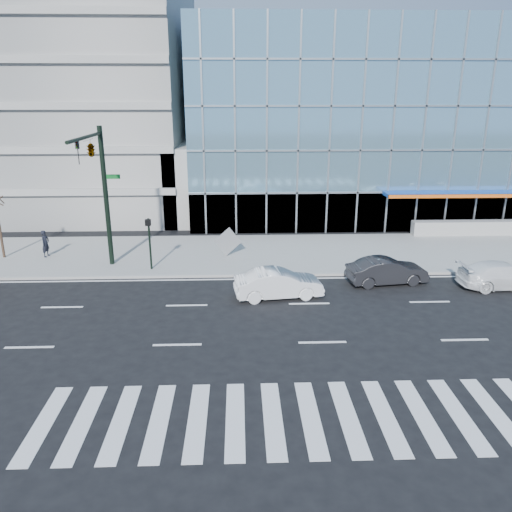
% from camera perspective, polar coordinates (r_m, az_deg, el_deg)
% --- Properties ---
extents(ground, '(160.00, 160.00, 0.00)m').
position_cam_1_polar(ground, '(24.73, 6.10, -5.44)').
color(ground, black).
rests_on(ground, ground).
extents(sidewalk, '(120.00, 8.00, 0.15)m').
position_cam_1_polar(sidewalk, '(32.14, 4.15, 0.39)').
color(sidewalk, gray).
rests_on(sidewalk, ground).
extents(theatre_building, '(42.00, 26.00, 15.00)m').
position_cam_1_polar(theatre_building, '(51.52, 18.33, 14.65)').
color(theatre_building, '#74A8C2').
rests_on(theatre_building, ground).
extents(parking_garage, '(24.00, 24.00, 20.00)m').
position_cam_1_polar(parking_garage, '(51.19, -21.97, 17.07)').
color(parking_garage, gray).
rests_on(parking_garage, ground).
extents(ramp_block, '(6.00, 8.00, 6.00)m').
position_cam_1_polar(ramp_block, '(41.09, -5.68, 8.46)').
color(ramp_block, gray).
rests_on(ramp_block, ground).
extents(tower_backdrop, '(14.00, 14.00, 48.00)m').
position_cam_1_polar(tower_backdrop, '(97.21, -19.91, 25.54)').
color(tower_backdrop, gray).
rests_on(tower_backdrop, ground).
extents(traffic_signal, '(1.14, 5.74, 8.00)m').
position_cam_1_polar(traffic_signal, '(28.28, -17.84, 9.80)').
color(traffic_signal, black).
rests_on(traffic_signal, sidewalk).
extents(ped_signal_post, '(0.30, 0.33, 3.00)m').
position_cam_1_polar(ped_signal_post, '(28.89, -12.11, 2.25)').
color(ped_signal_post, black).
rests_on(ped_signal_post, sidewalk).
extents(white_suv, '(4.80, 2.10, 1.37)m').
position_cam_1_polar(white_suv, '(29.43, 26.42, -1.97)').
color(white_suv, white).
rests_on(white_suv, ground).
extents(white_sedan, '(4.59, 2.12, 1.46)m').
position_cam_1_polar(white_sedan, '(25.12, 2.58, -3.17)').
color(white_sedan, white).
rests_on(white_sedan, ground).
extents(dark_sedan, '(4.47, 2.08, 1.42)m').
position_cam_1_polar(dark_sedan, '(27.80, 14.72, -1.68)').
color(dark_sedan, black).
rests_on(dark_sedan, ground).
extents(pedestrian, '(0.55, 0.69, 1.67)m').
position_cam_1_polar(pedestrian, '(33.48, -22.93, 1.32)').
color(pedestrian, black).
rests_on(pedestrian, sidewalk).
extents(tilted_panel, '(1.73, 0.68, 1.82)m').
position_cam_1_polar(tilted_panel, '(31.01, -3.26, 1.65)').
color(tilted_panel, gray).
rests_on(tilted_panel, sidewalk).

